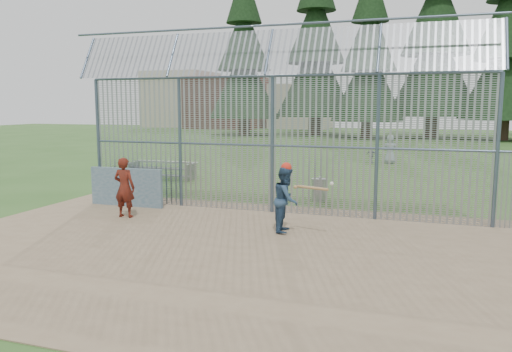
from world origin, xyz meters
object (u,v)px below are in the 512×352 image
(dugout_wall, at_px, (126,187))
(onlooker, at_px, (124,187))
(bleacher, at_px, (162,169))
(batter, at_px, (286,199))
(trash_can, at_px, (319,190))

(dugout_wall, distance_m, onlooker, 1.65)
(bleacher, bearing_deg, dugout_wall, -71.56)
(batter, distance_m, trash_can, 4.40)
(dugout_wall, xyz_separation_m, batter, (5.60, -1.52, 0.22))
(onlooker, distance_m, bleacher, 7.63)
(batter, height_order, bleacher, batter)
(batter, height_order, onlooker, onlooker)
(dugout_wall, height_order, onlooker, onlooker)
(dugout_wall, xyz_separation_m, trash_can, (5.58, 2.86, -0.24))
(onlooker, relative_size, trash_can, 2.08)
(dugout_wall, distance_m, batter, 5.81)
(dugout_wall, relative_size, trash_can, 3.05)
(onlooker, distance_m, trash_can, 6.38)
(trash_can, bearing_deg, bleacher, 159.13)
(dugout_wall, distance_m, bleacher, 6.02)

